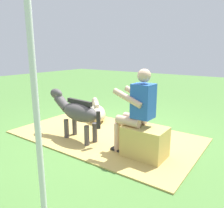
{
  "coord_description": "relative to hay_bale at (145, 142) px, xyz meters",
  "views": [
    {
      "loc": [
        -2.53,
        3.5,
        1.63
      ],
      "look_at": [
        0.1,
        -0.21,
        0.55
      ],
      "focal_mm": 35.84,
      "sensor_mm": 36.0,
      "label": 1
    }
  ],
  "objects": [
    {
      "name": "ground_plane",
      "position": [
        1.07,
        -0.57,
        -0.25
      ],
      "size": [
        24.0,
        24.0,
        0.0
      ],
      "primitive_type": "plane",
      "color": "#4C7A38"
    },
    {
      "name": "hay_patch",
      "position": [
        1.05,
        -0.36,
        -0.24
      ],
      "size": [
        3.54,
        2.04,
        0.02
      ],
      "primitive_type": "cube",
      "color": "tan",
      "rests_on": "ground"
    },
    {
      "name": "hay_bale",
      "position": [
        0.0,
        0.0,
        0.0
      ],
      "size": [
        0.66,
        0.45,
        0.5
      ],
      "primitive_type": "cube",
      "color": "tan",
      "rests_on": "ground"
    },
    {
      "name": "person_seated",
      "position": [
        0.17,
        -0.0,
        0.52
      ],
      "size": [
        0.67,
        0.43,
        1.38
      ],
      "color": "#D8AD8C",
      "rests_on": "ground"
    },
    {
      "name": "pony_standing",
      "position": [
        1.37,
        0.08,
        0.3
      ],
      "size": [
        1.35,
        0.39,
        0.91
      ],
      "color": "#4C4747",
      "rests_on": "ground"
    },
    {
      "name": "pony_lying",
      "position": [
        1.88,
        -1.12,
        -0.06
      ],
      "size": [
        1.12,
        1.16,
        0.42
      ],
      "color": "tan",
      "rests_on": "ground"
    },
    {
      "name": "tent_pole_left",
      "position": [
        0.27,
        1.71,
        0.92
      ],
      "size": [
        0.06,
        0.06,
        2.35
      ],
      "primitive_type": "cylinder",
      "color": "silver",
      "rests_on": "ground"
    }
  ]
}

